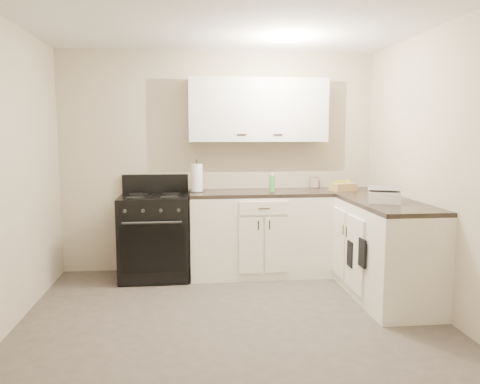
{
  "coord_description": "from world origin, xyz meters",
  "views": [
    {
      "loc": [
        -0.36,
        -3.61,
        1.57
      ],
      "look_at": [
        0.13,
        0.85,
        1.02
      ],
      "focal_mm": 35.0,
      "sensor_mm": 36.0,
      "label": 1
    }
  ],
  "objects": [
    {
      "name": "stove",
      "position": [
        -0.74,
        1.48,
        0.46
      ],
      "size": [
        0.74,
        0.63,
        0.9
      ],
      "primitive_type": "cube",
      "color": "black",
      "rests_on": "floor"
    },
    {
      "name": "knife_block",
      "position": [
        -0.27,
        1.62,
        1.04
      ],
      "size": [
        0.11,
        0.1,
        0.2
      ],
      "primitive_type": "cube",
      "rotation": [
        0.0,
        0.0,
        0.2
      ],
      "color": "#DAC186",
      "rests_on": "countertop_back"
    },
    {
      "name": "wall_front",
      "position": [
        0.0,
        -1.8,
        1.25
      ],
      "size": [
        3.6,
        0.0,
        3.6
      ],
      "primitive_type": "plane",
      "rotation": [
        -1.57,
        0.0,
        0.0
      ],
      "color": "beige",
      "rests_on": "ground"
    },
    {
      "name": "base_cabinets_right",
      "position": [
        1.5,
        0.85,
        0.45
      ],
      "size": [
        0.6,
        1.9,
        0.9
      ],
      "primitive_type": "cube",
      "color": "white",
      "rests_on": "floor"
    },
    {
      "name": "wall_right",
      "position": [
        1.8,
        0.0,
        1.25
      ],
      "size": [
        0.0,
        3.6,
        3.6
      ],
      "primitive_type": "plane",
      "rotation": [
        1.57,
        0.0,
        -1.57
      ],
      "color": "beige",
      "rests_on": "ground"
    },
    {
      "name": "base_cabinets_back",
      "position": [
        0.43,
        1.5,
        0.45
      ],
      "size": [
        1.55,
        0.6,
        0.9
      ],
      "primitive_type": "cube",
      "color": "white",
      "rests_on": "floor"
    },
    {
      "name": "ceiling",
      "position": [
        0.0,
        0.0,
        2.5
      ],
      "size": [
        3.6,
        3.6,
        0.0
      ],
      "primitive_type": "plane",
      "color": "white",
      "rests_on": "wall_back"
    },
    {
      "name": "floor",
      "position": [
        0.0,
        0.0,
        0.0
      ],
      "size": [
        3.6,
        3.6,
        0.0
      ],
      "primitive_type": "plane",
      "color": "#473F38",
      "rests_on": "ground"
    },
    {
      "name": "countertop_grill",
      "position": [
        1.46,
        0.52,
        0.99
      ],
      "size": [
        0.37,
        0.36,
        0.1
      ],
      "primitive_type": "cube",
      "rotation": [
        0.0,
        0.0,
        -0.43
      ],
      "color": "white",
      "rests_on": "countertop_right"
    },
    {
      "name": "picture_frame",
      "position": [
        1.12,
        1.76,
        1.0
      ],
      "size": [
        0.11,
        0.06,
        0.13
      ],
      "primitive_type": "cube",
      "rotation": [
        -0.14,
        0.0,
        -0.25
      ],
      "color": "black",
      "rests_on": "countertop_back"
    },
    {
      "name": "countertop_back",
      "position": [
        0.43,
        1.5,
        0.92
      ],
      "size": [
        1.55,
        0.6,
        0.04
      ],
      "primitive_type": "cube",
      "color": "black",
      "rests_on": "base_cabinets_back"
    },
    {
      "name": "oven_mitt_near",
      "position": [
        1.18,
        0.33,
        0.52
      ],
      "size": [
        0.02,
        0.15,
        0.26
      ],
      "primitive_type": "cube",
      "color": "black",
      "rests_on": "base_cabinets_right"
    },
    {
      "name": "countertop_right",
      "position": [
        1.5,
        0.85,
        0.92
      ],
      "size": [
        0.6,
        1.9,
        0.04
      ],
      "primitive_type": "cube",
      "color": "black",
      "rests_on": "base_cabinets_right"
    },
    {
      "name": "oven_mitt_far",
      "position": [
        1.18,
        0.63,
        0.43
      ],
      "size": [
        0.02,
        0.14,
        0.25
      ],
      "primitive_type": "cube",
      "color": "black",
      "rests_on": "base_cabinets_right"
    },
    {
      "name": "soap_bottle",
      "position": [
        0.56,
        1.48,
        1.03
      ],
      "size": [
        0.07,
        0.07,
        0.18
      ],
      "primitive_type": "cylinder",
      "rotation": [
        0.0,
        0.0,
        0.12
      ],
      "color": "green",
      "rests_on": "countertop_back"
    },
    {
      "name": "wall_back",
      "position": [
        0.0,
        1.8,
        1.25
      ],
      "size": [
        3.6,
        0.0,
        3.6
      ],
      "primitive_type": "plane",
      "rotation": [
        1.57,
        0.0,
        0.0
      ],
      "color": "beige",
      "rests_on": "ground"
    },
    {
      "name": "paper_towel",
      "position": [
        -0.27,
        1.52,
        1.09
      ],
      "size": [
        0.15,
        0.15,
        0.31
      ],
      "primitive_type": "cylinder",
      "rotation": [
        0.0,
        0.0,
        0.18
      ],
      "color": "white",
      "rests_on": "countertop_back"
    },
    {
      "name": "wicker_basket",
      "position": [
        1.36,
        1.44,
        0.98
      ],
      "size": [
        0.3,
        0.24,
        0.09
      ],
      "primitive_type": "cube",
      "rotation": [
        0.0,
        0.0,
        0.28
      ],
      "color": "tan",
      "rests_on": "countertop_right"
    },
    {
      "name": "upper_cabinets",
      "position": [
        0.43,
        1.65,
        1.84
      ],
      "size": [
        1.55,
        0.3,
        0.7
      ],
      "primitive_type": "cube",
      "color": "silver",
      "rests_on": "wall_back"
    }
  ]
}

